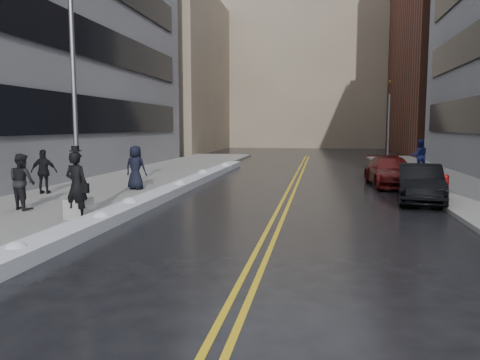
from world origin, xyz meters
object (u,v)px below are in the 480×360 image
at_px(fire_hydrant, 446,182).
at_px(car_maroon, 390,171).
at_px(lamppost, 76,138).
at_px(pedestrian_b, 22,182).
at_px(pedestrian_d, 44,172).
at_px(car_black, 420,183).
at_px(pedestrian_c, 136,168).
at_px(traffic_signal, 389,119).
at_px(pedestrian_fedora, 77,186).
at_px(pedestrian_east, 419,156).

height_order(fire_hydrant, car_maroon, car_maroon).
height_order(lamppost, pedestrian_b, lamppost).
relative_size(pedestrian_d, car_maroon, 0.37).
xyz_separation_m(pedestrian_d, car_black, (14.78, 1.23, -0.32)).
xyz_separation_m(fire_hydrant, pedestrian_c, (-13.11, -1.61, 0.56)).
height_order(traffic_signal, car_maroon, traffic_signal).
xyz_separation_m(pedestrian_fedora, car_black, (10.70, 6.00, -0.43)).
bearing_deg(fire_hydrant, lamppost, -146.96).
xyz_separation_m(pedestrian_fedora, pedestrian_c, (-0.91, 6.62, -0.05)).
height_order(pedestrian_b, car_maroon, pedestrian_b).
relative_size(fire_hydrant, car_maroon, 0.15).
bearing_deg(car_maroon, pedestrian_fedora, -136.79).
relative_size(pedestrian_fedora, car_black, 0.46).
distance_m(fire_hydrant, pedestrian_fedora, 14.73).
distance_m(pedestrian_east, car_black, 10.93).
relative_size(pedestrian_east, car_maroon, 0.41).
bearing_deg(pedestrian_b, traffic_signal, -99.91).
relative_size(fire_hydrant, pedestrian_b, 0.39).
relative_size(pedestrian_c, car_black, 0.43).
distance_m(lamppost, traffic_signal, 24.98).
bearing_deg(car_black, fire_hydrant, 62.92).
relative_size(traffic_signal, pedestrian_b, 3.24).
bearing_deg(traffic_signal, car_black, -93.52).
bearing_deg(lamppost, pedestrian_b, 157.20).
relative_size(pedestrian_d, car_black, 0.41).
height_order(pedestrian_fedora, pedestrian_east, pedestrian_fedora).
height_order(pedestrian_east, car_black, pedestrian_east).
height_order(traffic_signal, pedestrian_d, traffic_signal).
height_order(fire_hydrant, pedestrian_c, pedestrian_c).
xyz_separation_m(pedestrian_b, car_black, (13.37, 4.68, -0.35)).
relative_size(pedestrian_b, car_black, 0.42).
bearing_deg(lamppost, pedestrian_d, 131.32).
relative_size(pedestrian_b, pedestrian_east, 0.93).
bearing_deg(pedestrian_d, pedestrian_east, -155.40).
bearing_deg(pedestrian_fedora, pedestrian_c, -71.78).
distance_m(traffic_signal, car_black, 16.49).
relative_size(fire_hydrant, pedestrian_east, 0.37).
bearing_deg(pedestrian_c, car_maroon, -153.88).
distance_m(pedestrian_d, car_black, 14.83).
relative_size(traffic_signal, pedestrian_east, 3.03).
relative_size(traffic_signal, pedestrian_fedora, 2.98).
bearing_deg(pedestrian_d, pedestrian_b, 101.49).
bearing_deg(pedestrian_east, car_black, 77.97).
xyz_separation_m(pedestrian_east, car_maroon, (-2.45, -5.77, -0.43)).
bearing_deg(pedestrian_east, pedestrian_c, 35.34).
distance_m(pedestrian_fedora, car_black, 12.27).
xyz_separation_m(car_black, car_maroon, (-0.37, 4.95, -0.02)).
xyz_separation_m(fire_hydrant, pedestrian_b, (-14.87, -6.92, 0.53)).
bearing_deg(pedestrian_fedora, pedestrian_east, -117.06).
relative_size(pedestrian_fedora, car_maroon, 0.41).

